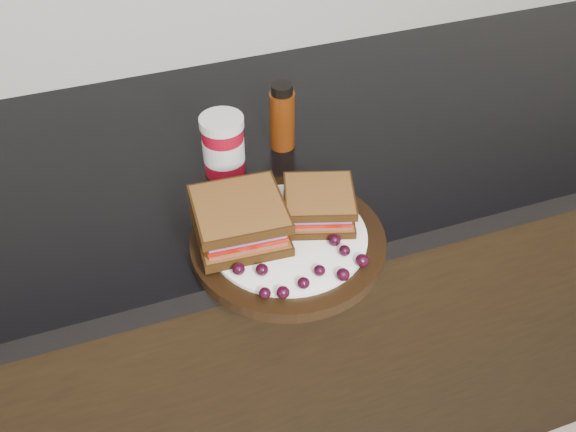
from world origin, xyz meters
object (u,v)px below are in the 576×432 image
at_px(condiment_jar, 223,145).
at_px(oil_bottle, 282,116).
at_px(plate, 288,242).
at_px(sandwich_left, 240,220).

bearing_deg(condiment_jar, oil_bottle, 17.61).
bearing_deg(oil_bottle, plate, -107.45).
xyz_separation_m(plate, condiment_jar, (-0.04, 0.20, 0.04)).
bearing_deg(plate, sandwich_left, 160.25).
distance_m(sandwich_left, oil_bottle, 0.26).
height_order(condiment_jar, oil_bottle, oil_bottle).
relative_size(plate, sandwich_left, 2.26).
relative_size(sandwich_left, condiment_jar, 1.20).
relative_size(plate, oil_bottle, 2.34).
bearing_deg(oil_bottle, sandwich_left, -122.66).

